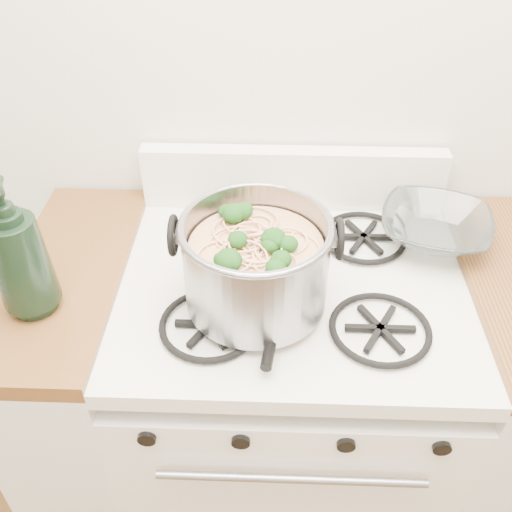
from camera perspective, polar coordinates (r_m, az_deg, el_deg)
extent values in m
plane|color=silver|center=(1.34, 4.38, 22.21)|extent=(3.60, 0.00, 3.60)
cube|color=white|center=(1.64, 3.00, -15.54)|extent=(0.76, 0.65, 0.81)
cube|color=white|center=(1.28, 3.71, -3.16)|extent=(0.76, 0.65, 0.04)
cube|color=black|center=(1.26, 3.77, -2.08)|extent=(0.60, 0.56, 0.02)
cylinder|color=black|center=(1.17, -10.78, -17.13)|extent=(0.04, 0.03, 0.04)
cylinder|color=black|center=(1.15, -1.52, -17.68)|extent=(0.04, 0.03, 0.04)
cylinder|color=black|center=(1.15, 8.95, -17.78)|extent=(0.04, 0.03, 0.04)
cylinder|color=black|center=(1.19, 17.99, -17.42)|extent=(0.04, 0.03, 0.04)
cube|color=silver|center=(1.67, -15.09, -13.84)|extent=(0.25, 0.65, 0.88)
cube|color=#512D13|center=(1.34, -18.33, -1.85)|extent=(0.25, 0.65, 0.04)
cylinder|color=gray|center=(1.12, 0.00, -0.75)|extent=(0.29, 0.29, 0.19)
torus|color=gray|center=(1.06, 0.00, 3.01)|extent=(0.30, 0.30, 0.01)
torus|color=black|center=(1.10, -8.28, 2.06)|extent=(0.01, 0.08, 0.08)
torus|color=black|center=(1.09, 8.35, 1.70)|extent=(0.01, 0.08, 0.08)
cylinder|color=tan|center=(1.14, 0.00, -1.67)|extent=(0.26, 0.26, 0.14)
sphere|color=#174312|center=(1.08, 0.00, 1.92)|extent=(0.04, 0.04, 0.04)
sphere|color=#174312|center=(1.08, 0.00, 1.92)|extent=(0.04, 0.04, 0.04)
sphere|color=#174312|center=(1.08, 0.00, 1.92)|extent=(0.04, 0.04, 0.04)
sphere|color=#174312|center=(1.08, 0.00, 1.92)|extent=(0.04, 0.04, 0.04)
sphere|color=#174312|center=(1.08, 0.00, 1.92)|extent=(0.04, 0.04, 0.04)
sphere|color=#174312|center=(1.08, 0.00, 1.92)|extent=(0.04, 0.04, 0.04)
sphere|color=#174312|center=(1.08, 0.00, 1.92)|extent=(0.04, 0.04, 0.04)
sphere|color=#174312|center=(1.08, 0.00, 1.92)|extent=(0.04, 0.04, 0.04)
sphere|color=#174312|center=(1.08, 0.00, 1.92)|extent=(0.04, 0.04, 0.04)
sphere|color=#174312|center=(1.08, 0.00, 1.92)|extent=(0.04, 0.04, 0.04)
imported|color=white|center=(1.40, 17.35, 2.21)|extent=(0.12, 0.12, 0.02)
imported|color=black|center=(1.17, -22.77, 0.60)|extent=(0.13, 0.13, 0.30)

